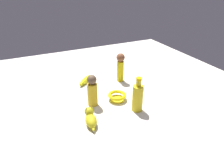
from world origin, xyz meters
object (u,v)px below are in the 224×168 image
(person_figure_adult, at_px, (120,66))
(banana, at_px, (85,80))
(bottle_tall, at_px, (138,97))
(nail_polish_jar, at_px, (91,90))
(person_figure_child, at_px, (92,91))
(bowl, at_px, (117,96))
(cat_figurine, at_px, (91,118))

(person_figure_adult, bearing_deg, banana, 71.78)
(bottle_tall, bearing_deg, nail_polish_jar, 30.96)
(person_figure_adult, relative_size, nail_polish_jar, 4.89)
(person_figure_child, bearing_deg, banana, -9.72)
(person_figure_child, xyz_separation_m, nail_polish_jar, (0.14, -0.04, -0.08))
(banana, relative_size, bowl, 1.47)
(bottle_tall, xyz_separation_m, person_figure_adult, (0.37, -0.08, 0.03))
(person_figure_adult, height_order, cat_figurine, person_figure_adult)
(banana, relative_size, nail_polish_jar, 3.90)
(banana, xyz_separation_m, person_figure_child, (-0.30, 0.05, 0.08))
(cat_figurine, relative_size, nail_polish_jar, 3.20)
(bowl, height_order, nail_polish_jar, bowl)
(person_figure_child, height_order, nail_polish_jar, person_figure_child)
(person_figure_child, relative_size, bowl, 1.72)
(banana, height_order, cat_figurine, cat_figurine)
(banana, height_order, person_figure_child, person_figure_child)
(banana, xyz_separation_m, bottle_tall, (-0.45, -0.16, 0.07))
(bowl, distance_m, cat_figurine, 0.28)
(person_figure_child, height_order, person_figure_adult, person_figure_adult)
(bottle_tall, xyz_separation_m, cat_figurine, (-0.00, 0.29, -0.05))
(banana, xyz_separation_m, cat_figurine, (-0.46, 0.12, 0.02))
(banana, distance_m, cat_figurine, 0.48)
(person_figure_child, relative_size, bottle_tall, 0.94)
(person_figure_child, bearing_deg, nail_polish_jar, -14.80)
(nail_polish_jar, bearing_deg, person_figure_adult, -73.21)
(bottle_tall, height_order, cat_figurine, bottle_tall)
(person_figure_adult, bearing_deg, bottle_tall, 167.75)
(bowl, distance_m, bottle_tall, 0.17)
(bowl, relative_size, nail_polish_jar, 2.65)
(person_figure_child, height_order, bottle_tall, bottle_tall)
(bottle_tall, bearing_deg, person_figure_adult, -12.25)
(bowl, bearing_deg, nail_polish_jar, 38.84)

